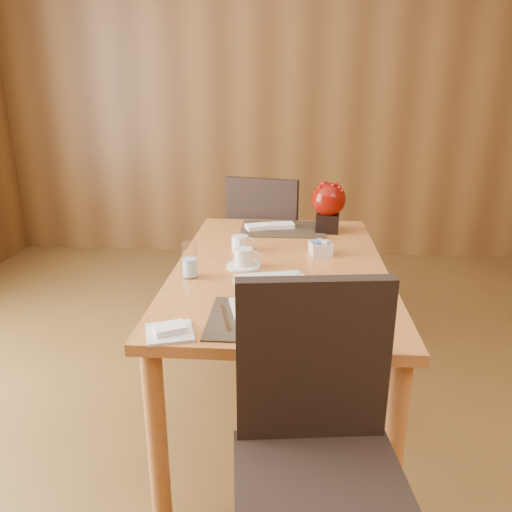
# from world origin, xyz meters

# --- Properties ---
(ground) EXTENTS (6.00, 6.00, 0.00)m
(ground) POSITION_xyz_m (0.00, 0.00, 0.00)
(ground) COLOR brown
(ground) RESTS_ON ground
(back_wall) EXTENTS (5.00, 0.02, 2.80)m
(back_wall) POSITION_xyz_m (0.00, 3.00, 1.40)
(back_wall) COLOR brown
(back_wall) RESTS_ON ground
(dining_table) EXTENTS (0.90, 1.50, 0.75)m
(dining_table) POSITION_xyz_m (0.00, 0.60, 0.65)
(dining_table) COLOR #C37336
(dining_table) RESTS_ON ground
(placemat_near) EXTENTS (0.45, 0.33, 0.01)m
(placemat_near) POSITION_xyz_m (0.00, 0.05, 0.75)
(placemat_near) COLOR black
(placemat_near) RESTS_ON dining_table
(placemat_far) EXTENTS (0.45, 0.33, 0.01)m
(placemat_far) POSITION_xyz_m (0.00, 1.15, 0.75)
(placemat_far) COLOR black
(placemat_far) RESTS_ON dining_table
(soup_setting) EXTENTS (0.33, 0.33, 0.11)m
(soup_setting) POSITION_xyz_m (-0.01, 0.08, 0.80)
(soup_setting) COLOR silver
(soup_setting) RESTS_ON dining_table
(coffee_cup) EXTENTS (0.15, 0.15, 0.08)m
(coffee_cup) POSITION_xyz_m (-0.16, 0.55, 0.79)
(coffee_cup) COLOR silver
(coffee_cup) RESTS_ON dining_table
(water_glass) EXTENTS (0.08, 0.08, 0.15)m
(water_glass) POSITION_xyz_m (-0.36, 0.42, 0.82)
(water_glass) COLOR silver
(water_glass) RESTS_ON dining_table
(creamer_jug) EXTENTS (0.10, 0.10, 0.07)m
(creamer_jug) POSITION_xyz_m (-0.20, 0.77, 0.79)
(creamer_jug) COLOR silver
(creamer_jug) RESTS_ON dining_table
(sugar_caddy) EXTENTS (0.11, 0.11, 0.06)m
(sugar_caddy) POSITION_xyz_m (0.18, 0.74, 0.78)
(sugar_caddy) COLOR silver
(sugar_caddy) RESTS_ON dining_table
(berry_decor) EXTENTS (0.18, 0.18, 0.26)m
(berry_decor) POSITION_xyz_m (0.23, 1.13, 0.90)
(berry_decor) COLOR black
(berry_decor) RESTS_ON dining_table
(napkins_far) EXTENTS (0.27, 0.16, 0.02)m
(napkins_far) POSITION_xyz_m (-0.06, 1.15, 0.77)
(napkins_far) COLOR white
(napkins_far) RESTS_ON dining_table
(bread_plate) EXTENTS (0.18, 0.18, 0.01)m
(bread_plate) POSITION_xyz_m (-0.33, -0.07, 0.75)
(bread_plate) COLOR silver
(bread_plate) RESTS_ON dining_table
(near_chair) EXTENTS (0.51, 0.52, 0.99)m
(near_chair) POSITION_xyz_m (0.13, -0.30, 0.56)
(near_chair) COLOR black
(near_chair) RESTS_ON ground
(far_chair) EXTENTS (0.55, 0.55, 0.98)m
(far_chair) POSITION_xyz_m (-0.11, 1.53, 0.55)
(far_chair) COLOR black
(far_chair) RESTS_ON ground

